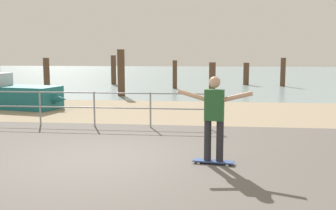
% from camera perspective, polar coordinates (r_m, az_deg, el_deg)
% --- Properties ---
extents(ground_plane, '(24.00, 10.00, 0.04)m').
position_cam_1_polar(ground_plane, '(7.20, -12.00, -10.10)').
color(ground_plane, '#605B56').
rests_on(ground_plane, ground).
extents(beach_strip, '(24.00, 6.00, 0.04)m').
position_cam_1_polar(beach_strip, '(14.83, -2.12, -0.88)').
color(beach_strip, tan).
rests_on(beach_strip, ground).
extents(sea_surface, '(72.00, 50.00, 0.04)m').
position_cam_1_polar(sea_surface, '(42.61, 3.63, 4.58)').
color(sea_surface, '#849EA3').
rests_on(sea_surface, ground).
extents(railing_fence, '(10.20, 0.05, 1.05)m').
position_cam_1_polar(railing_fence, '(12.34, -18.29, 0.33)').
color(railing_fence, gray).
rests_on(railing_fence, ground).
extents(sailboat, '(5.07, 2.21, 5.56)m').
position_cam_1_polar(sailboat, '(16.74, -22.21, 1.34)').
color(sailboat, '#19666B').
rests_on(sailboat, ground).
extents(skateboard, '(0.82, 0.33, 0.08)m').
position_cam_1_polar(skateboard, '(7.74, 6.68, -8.22)').
color(skateboard, '#334C8C').
rests_on(skateboard, ground).
extents(skateboarder, '(1.44, 0.33, 1.65)m').
position_cam_1_polar(skateboarder, '(7.54, 6.79, -1.26)').
color(skateboarder, '#26262B').
rests_on(skateboarder, skateboard).
extents(groyne_post_0, '(0.34, 0.34, 1.94)m').
position_cam_1_polar(groyne_post_0, '(23.01, -17.38, 4.20)').
color(groyne_post_0, '#513826').
rests_on(groyne_post_0, ground).
extents(groyne_post_1, '(0.36, 0.36, 2.06)m').
position_cam_1_polar(groyne_post_1, '(27.87, -7.99, 5.11)').
color(groyne_post_1, '#513826').
rests_on(groyne_post_1, ground).
extents(groyne_post_2, '(0.38, 0.38, 2.39)m').
position_cam_1_polar(groyne_post_2, '(20.11, -6.90, 4.70)').
color(groyne_post_2, '#513826').
rests_on(groyne_post_2, ground).
extents(groyne_post_3, '(0.28, 0.28, 1.77)m').
position_cam_1_polar(groyne_post_3, '(24.22, 1.01, 4.48)').
color(groyne_post_3, '#513826').
rests_on(groyne_post_3, ground).
extents(groyne_post_4, '(0.34, 0.34, 1.73)m').
position_cam_1_polar(groyne_post_4, '(20.56, 6.50, 3.84)').
color(groyne_post_4, '#513826').
rests_on(groyne_post_4, ground).
extents(groyne_post_5, '(0.40, 0.40, 1.56)m').
position_cam_1_polar(groyne_post_5, '(27.62, 11.39, 4.49)').
color(groyne_post_5, '#513826').
rests_on(groyne_post_5, ground).
extents(groyne_post_6, '(0.33, 0.33, 1.91)m').
position_cam_1_polar(groyne_post_6, '(26.98, 16.50, 4.63)').
color(groyne_post_6, '#513826').
rests_on(groyne_post_6, ground).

